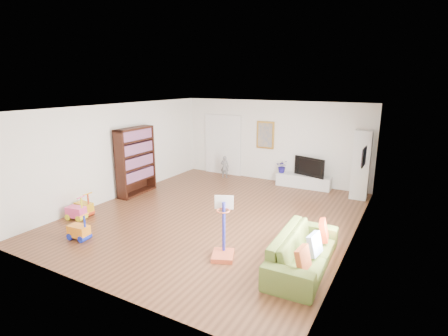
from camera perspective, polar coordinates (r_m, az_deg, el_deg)
The scene contains 25 objects.
floor at distance 8.94m, azimuth -1.26°, elevation -7.71°, with size 6.50×7.50×0.00m, color brown.
ceiling at distance 8.33m, azimuth -1.36°, elevation 9.81°, with size 6.50×7.50×0.00m, color white.
wall_back at distance 11.86m, azimuth 7.94°, elevation 4.34°, with size 6.50×0.00×2.70m, color silver.
wall_front at distance 5.77m, azimuth -20.70°, elevation -6.75°, with size 6.50×0.00×2.70m, color silver.
wall_left at distance 10.53m, azimuth -16.76°, elevation 2.68°, with size 0.00×7.50×2.70m, color silver.
wall_right at distance 7.48m, azimuth 20.69°, elevation -2.08°, with size 0.00×7.50×2.70m, color white.
navy_accent at distance 8.74m, azimuth 22.32°, elevation 3.35°, with size 0.01×3.20×1.70m, color black.
olive_wainscot at distance 9.06m, azimuth 21.53°, elevation -5.07°, with size 0.01×3.20×1.00m, color brown.
doorway at distance 12.68m, azimuth -0.20°, elevation 3.72°, with size 1.45×0.06×2.10m, color white.
painting_back at distance 11.88m, azimuth 6.78°, elevation 5.37°, with size 0.62×0.06×0.92m, color gold.
artwork_right at distance 8.99m, azimuth 21.90°, elevation 1.71°, with size 0.04×0.56×0.46m, color #7F3F8C.
media_console at distance 11.47m, azimuth 12.84°, elevation -2.10°, with size 1.72×0.43×0.40m, color silver.
tall_cabinet at distance 10.69m, azimuth 21.48°, elevation 0.51°, with size 0.46×0.46×1.99m, color white.
bookshelf at distance 10.69m, azimuth -14.21°, elevation 1.09°, with size 0.36×1.37×2.00m, color black.
sofa at distance 6.64m, azimuth 12.82°, elevation -13.03°, with size 2.22×0.87×0.65m, color #566829.
basketball_hoop at distance 6.68m, azimuth -0.17°, elevation -9.87°, with size 0.41×0.50×1.21m, color #D45532.
ride_on_yellow at distance 9.55m, azimuth -21.95°, elevation -5.41°, with size 0.45×0.28×0.60m, color gold.
ride_on_orange at distance 8.16m, azimuth -22.69°, elevation -8.79°, with size 0.44×0.27×0.59m, color orange.
ride_on_pink at distance 9.32m, azimuth -23.07°, elevation -5.99°, with size 0.45×0.28×0.60m, color #FA498F.
child at distance 12.24m, azimuth 0.10°, elevation 0.19°, with size 0.29×0.19×0.78m, color slate.
tv at distance 11.31m, azimuth 14.02°, elevation 0.25°, with size 1.05×0.14×0.61m, color black.
vase_plant at distance 11.55m, azimuth 9.49°, elevation 0.27°, with size 0.38×0.33×0.42m, color navy.
pillow_left at distance 5.98m, azimuth 12.78°, elevation -14.22°, with size 0.10×0.37×0.37m, color #AC4923.
pillow_center at distance 6.49m, azimuth 14.59°, elevation -11.96°, with size 0.10×0.38×0.38m, color white.
pillow_right at distance 7.09m, azimuth 15.98°, elevation -9.77°, with size 0.10×0.38×0.38m, color #AE2B10.
Camera 1 is at (4.22, -7.16, 3.30)m, focal length 28.00 mm.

